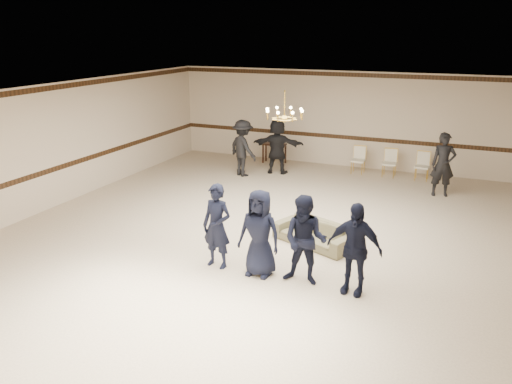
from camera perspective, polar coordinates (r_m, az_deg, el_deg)
room at (r=11.16m, az=1.31°, el=2.51°), size 12.01×14.01×3.21m
chair_rail at (r=17.80m, az=9.76°, el=6.01°), size 12.00×0.02×0.14m
crown_molding at (r=17.51m, az=10.12°, el=12.69°), size 12.00×0.02×0.14m
chandelier at (r=11.82m, az=3.19°, el=9.66°), size 0.94×0.94×0.89m
boy_a at (r=10.05m, az=-4.35°, el=-3.80°), size 0.66×0.47×1.69m
boy_b at (r=9.70m, az=0.39°, el=-4.57°), size 0.84×0.56×1.69m
boy_c at (r=9.41m, az=5.47°, el=-5.37°), size 0.84×0.66×1.69m
boy_d at (r=9.21m, az=10.83°, el=-6.16°), size 1.02×0.50×1.69m
settee at (r=11.31m, az=6.38°, el=-4.54°), size 1.94×1.33×0.53m
adult_left at (r=16.37m, az=-1.46°, el=4.89°), size 1.34×1.14×1.80m
adult_mid at (r=16.66m, az=2.37°, el=5.10°), size 1.73×0.79×1.80m
adult_right at (r=15.26m, az=20.03°, el=2.86°), size 0.74×0.59×1.80m
banquet_chair_left at (r=17.04m, az=11.25°, el=3.47°), size 0.43×0.43×0.87m
banquet_chair_mid at (r=16.88m, az=14.57°, el=3.10°), size 0.45×0.45×0.87m
banquet_chair_right at (r=16.77m, az=17.94°, el=2.71°), size 0.45×0.45×0.87m
console_table at (r=18.08m, az=2.04°, el=4.32°), size 0.86×0.43×0.69m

